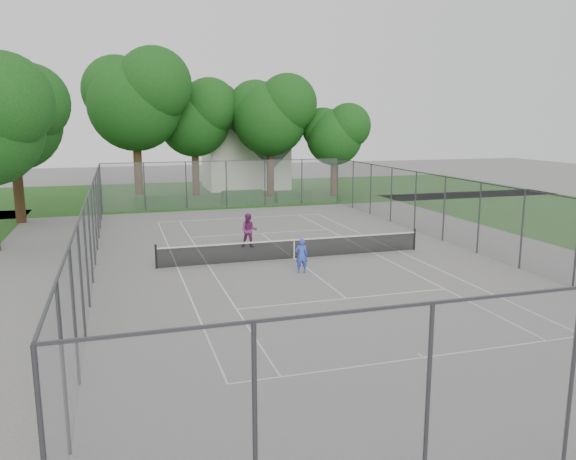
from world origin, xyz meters
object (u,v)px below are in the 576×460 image
object	(u,v)px
tennis_net	(294,248)
house	(245,149)
woman_player	(249,230)
girl_player	(301,256)

from	to	relation	value
tennis_net	house	world-z (taller)	house
tennis_net	woman_player	distance (m)	3.38
tennis_net	house	size ratio (longest dim) A/B	1.35
house	girl_player	size ratio (longest dim) A/B	6.32
girl_player	tennis_net	bearing A→B (deg)	-94.75
house	girl_player	bearing A→B (deg)	-98.31
tennis_net	house	distance (m)	29.26
girl_player	woman_player	world-z (taller)	woman_player
house	woman_player	bearing A→B (deg)	-102.27
house	woman_player	distance (m)	26.54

